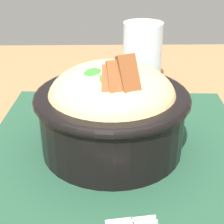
{
  "coord_description": "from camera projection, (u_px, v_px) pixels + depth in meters",
  "views": [
    {
      "loc": [
        0.33,
        -0.01,
        0.97
      ],
      "look_at": [
        -0.04,
        -0.01,
        0.78
      ],
      "focal_mm": 54.88,
      "sensor_mm": 36.0,
      "label": 1
    }
  ],
  "objects": [
    {
      "name": "bowl",
      "position": [
        112.0,
        108.0,
        0.41
      ],
      "size": [
        0.19,
        0.19,
        0.13
      ],
      "color": "black",
      "rests_on": "placemat"
    },
    {
      "name": "table",
      "position": [
        117.0,
        218.0,
        0.45
      ],
      "size": [
        1.03,
        0.8,
        0.73
      ],
      "color": "olive",
      "rests_on": "ground_plane"
    },
    {
      "name": "drinking_glass",
      "position": [
        142.0,
        59.0,
        0.61
      ],
      "size": [
        0.07,
        0.07,
        0.11
      ],
      "color": "silver",
      "rests_on": "table"
    },
    {
      "name": "placemat",
      "position": [
        118.0,
        163.0,
        0.41
      ],
      "size": [
        0.43,
        0.36,
        0.0
      ],
      "primitive_type": "cube",
      "rotation": [
        0.0,
        0.0,
        -0.05
      ],
      "color": "#1E422D",
      "rests_on": "table"
    }
  ]
}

